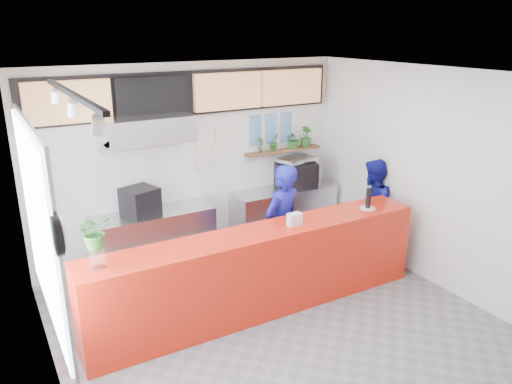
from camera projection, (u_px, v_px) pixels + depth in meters
name	position (u px, v px, depth m)	size (l,w,h in m)	color
floor	(277.00, 324.00, 6.13)	(5.00, 5.00, 0.00)	slate
ceiling	(281.00, 75.00, 5.18)	(5.00, 5.00, 0.00)	silver
wall_back	(193.00, 161.00, 7.71)	(5.00, 5.00, 0.00)	white
wall_left	(44.00, 258.00, 4.48)	(5.00, 5.00, 0.00)	white
wall_right	(433.00, 179.00, 6.83)	(5.00, 5.00, 0.00)	white
service_counter	(261.00, 271.00, 6.28)	(4.50, 0.60, 1.10)	red
cream_band	(190.00, 89.00, 7.36)	(5.00, 0.02, 0.80)	beige
prep_bench	(154.00, 241.00, 7.42)	(1.80, 0.60, 0.90)	#B2B5BA
panini_oven	(140.00, 201.00, 7.14)	(0.44, 0.44, 0.40)	black
extraction_hood	(147.00, 129.00, 6.84)	(1.20, 0.70, 0.35)	#B2B5BA
hood_lip	(148.00, 143.00, 6.91)	(1.20, 0.70, 0.08)	#B2B5BA
right_bench	(284.00, 214.00, 8.50)	(1.80, 0.60, 0.90)	#B2B5BA
espresso_machine	(296.00, 174.00, 8.41)	(0.66, 0.47, 0.42)	black
espresso_tray	(296.00, 159.00, 8.32)	(0.61, 0.42, 0.06)	#A1A3A8
herb_shelf	(283.00, 150.00, 8.39)	(1.40, 0.18, 0.04)	brown
menu_board_far_left	(68.00, 102.00, 6.46)	(1.10, 0.10, 0.55)	tan
menu_board_mid_left	(154.00, 96.00, 7.01)	(1.10, 0.10, 0.55)	black
menu_board_mid_right	(228.00, 91.00, 7.55)	(1.10, 0.10, 0.55)	tan
menu_board_far_right	(292.00, 87.00, 8.10)	(1.10, 0.10, 0.55)	tan
soffit	(191.00, 93.00, 7.35)	(4.80, 0.04, 0.65)	black
window_pane	(40.00, 226.00, 4.68)	(0.04, 2.20, 1.90)	silver
window_frame	(42.00, 226.00, 4.68)	(0.03, 2.30, 2.00)	#B2B5BA
wall_clock_rim	(58.00, 236.00, 3.58)	(0.30, 0.30, 0.05)	black
wall_clock_face	(62.00, 235.00, 3.60)	(0.26, 0.26, 0.02)	white
track_rail	(71.00, 94.00, 4.21)	(0.05, 2.40, 0.04)	black
dec_plate_a	(202.00, 145.00, 7.68)	(0.24, 0.24, 0.03)	silver
dec_plate_b	(220.00, 149.00, 7.85)	(0.24, 0.24, 0.03)	silver
dec_plate_c	(203.00, 164.00, 7.78)	(0.24, 0.24, 0.03)	silver
dec_plate_d	(222.00, 133.00, 7.80)	(0.24, 0.24, 0.03)	silver
photo_frame_a	(255.00, 123.00, 8.06)	(0.20, 0.02, 0.25)	#598CBF
photo_frame_b	(271.00, 121.00, 8.20)	(0.20, 0.02, 0.25)	#598CBF
photo_frame_c	(286.00, 120.00, 8.34)	(0.20, 0.02, 0.25)	#598CBF
photo_frame_d	(255.00, 138.00, 8.14)	(0.20, 0.02, 0.25)	#598CBF
photo_frame_e	(271.00, 136.00, 8.28)	(0.20, 0.02, 0.25)	#598CBF
photo_frame_f	(286.00, 134.00, 8.42)	(0.20, 0.02, 0.25)	#598CBF
staff_center	(282.00, 226.00, 6.85)	(0.64, 0.42, 1.75)	navy
staff_right	(372.00, 208.00, 7.81)	(0.76, 0.59, 1.56)	navy
herb_a	(260.00, 145.00, 8.13)	(0.14, 0.09, 0.26)	#255C20
herb_b	(274.00, 142.00, 8.25)	(0.16, 0.13, 0.30)	#255C20
herb_c	(294.00, 139.00, 8.43)	(0.28, 0.24, 0.31)	#255C20
herb_d	(306.00, 136.00, 8.54)	(0.19, 0.17, 0.34)	#255C20
glass_vase	(98.00, 259.00, 5.15)	(0.16, 0.16, 0.20)	silver
basil_vase	(95.00, 231.00, 5.06)	(0.34, 0.29, 0.37)	#255C20
napkin_holder	(295.00, 219.00, 6.27)	(0.18, 0.11, 0.16)	silver
white_plate	(368.00, 208.00, 6.85)	(0.21, 0.21, 0.02)	silver
pepper_mill	(368.00, 198.00, 6.80)	(0.07, 0.07, 0.28)	black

